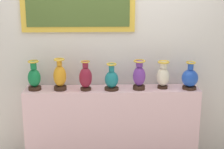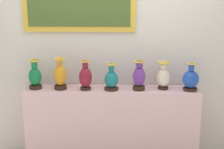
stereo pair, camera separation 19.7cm
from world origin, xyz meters
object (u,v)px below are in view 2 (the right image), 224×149
(vase_violet, at_px, (139,77))
(vase_sapphire, at_px, (191,79))
(vase_burgundy, at_px, (85,77))
(vase_amber, at_px, (60,76))
(vase_emerald, at_px, (35,76))
(vase_ivory, at_px, (163,76))
(vase_teal, at_px, (111,79))

(vase_violet, xyz_separation_m, vase_sapphire, (0.57, -0.01, -0.02))
(vase_burgundy, bearing_deg, vase_amber, 176.20)
(vase_emerald, height_order, vase_burgundy, vase_emerald)
(vase_ivory, xyz_separation_m, vase_sapphire, (0.30, -0.04, -0.02))
(vase_burgundy, distance_m, vase_violet, 0.60)
(vase_sapphire, bearing_deg, vase_teal, 179.66)
(vase_violet, height_order, vase_ivory, vase_violet)
(vase_amber, height_order, vase_sapphire, vase_amber)
(vase_burgundy, bearing_deg, vase_teal, 0.57)
(vase_emerald, xyz_separation_m, vase_violet, (1.16, -0.02, 0.01))
(vase_teal, distance_m, vase_violet, 0.31)
(vase_violet, bearing_deg, vase_burgundy, -179.05)
(vase_ivory, bearing_deg, vase_teal, -176.37)
(vase_emerald, height_order, vase_sapphire, vase_emerald)
(vase_emerald, height_order, vase_teal, vase_emerald)
(vase_burgundy, height_order, vase_ivory, vase_burgundy)
(vase_teal, xyz_separation_m, vase_ivory, (0.58, 0.04, 0.03))
(vase_teal, xyz_separation_m, vase_violet, (0.31, 0.01, 0.03))
(vase_emerald, height_order, vase_amber, vase_amber)
(vase_violet, distance_m, vase_ivory, 0.28)
(vase_emerald, height_order, vase_ivory, vase_emerald)
(vase_burgundy, xyz_separation_m, vase_ivory, (0.87, 0.04, 0.00))
(vase_burgundy, bearing_deg, vase_violet, 0.95)
(vase_teal, bearing_deg, vase_emerald, 178.11)
(vase_emerald, bearing_deg, vase_violet, -1.05)
(vase_emerald, distance_m, vase_teal, 0.86)
(vase_amber, xyz_separation_m, vase_violet, (0.88, -0.01, -0.00))
(vase_burgundy, distance_m, vase_sapphire, 1.16)
(vase_amber, distance_m, vase_violet, 0.88)
(vase_emerald, xyz_separation_m, vase_sapphire, (1.73, -0.03, -0.01))
(vase_amber, xyz_separation_m, vase_ivory, (1.15, 0.02, -0.01))
(vase_emerald, relative_size, vase_burgundy, 1.01)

